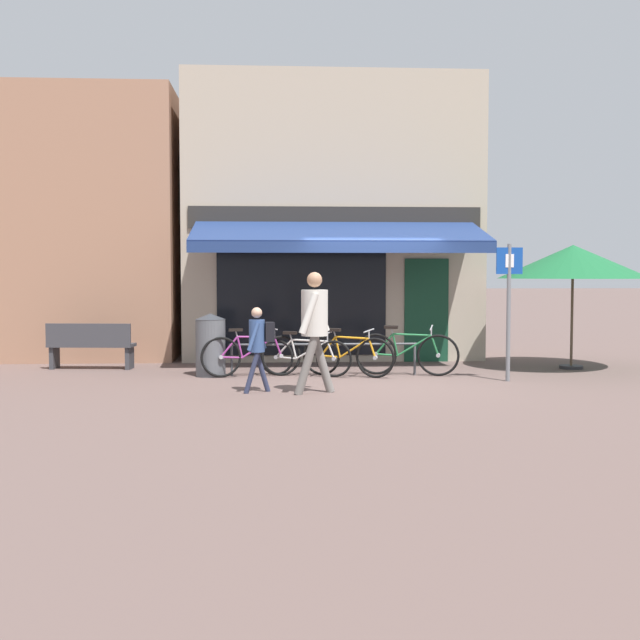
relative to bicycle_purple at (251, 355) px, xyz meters
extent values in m
plane|color=brown|center=(2.20, -0.66, -0.38)|extent=(160.00, 160.00, 0.00)
cube|color=tan|center=(1.65, 3.70, 2.58)|extent=(6.20, 3.00, 5.91)
cube|color=black|center=(0.97, 2.19, 0.87)|extent=(3.41, 0.04, 2.20)
cube|color=#143D28|center=(3.51, 2.19, 0.67)|extent=(0.90, 0.04, 2.10)
cube|color=#282623|center=(1.65, 2.18, 2.54)|extent=(5.89, 0.06, 0.44)
cube|color=navy|center=(1.65, 1.29, 2.22)|extent=(5.58, 1.83, 0.50)
cube|color=navy|center=(1.65, 0.39, 1.89)|extent=(5.58, 0.03, 0.20)
cube|color=#9E7056|center=(-5.57, 4.20, 2.43)|extent=(7.83, 4.00, 5.62)
cylinder|color=#47494F|center=(1.28, 0.12, 0.17)|extent=(3.35, 0.04, 0.04)
cylinder|color=#47494F|center=(-0.34, 0.12, -0.11)|extent=(0.04, 0.04, 0.55)
cylinder|color=#47494F|center=(2.91, 0.12, -0.11)|extent=(0.04, 0.04, 0.55)
torus|color=black|center=(0.53, 0.10, -0.03)|extent=(0.71, 0.20, 0.71)
cylinder|color=#9E9EA3|center=(0.53, 0.10, -0.03)|extent=(0.08, 0.07, 0.07)
torus|color=black|center=(-0.52, -0.10, -0.03)|extent=(0.71, 0.20, 0.71)
cylinder|color=#9E9EA3|center=(-0.52, -0.10, -0.03)|extent=(0.08, 0.07, 0.07)
cylinder|color=#892D7A|center=(0.13, 0.03, 0.13)|extent=(0.58, 0.15, 0.38)
cylinder|color=#892D7A|center=(0.09, 0.03, 0.31)|extent=(0.65, 0.15, 0.05)
cylinder|color=#892D7A|center=(-0.19, -0.03, 0.14)|extent=(0.11, 0.03, 0.37)
cylinder|color=#892D7A|center=(-0.33, -0.06, -0.04)|extent=(0.37, 0.10, 0.05)
cylinder|color=#892D7A|center=(-0.37, -0.06, 0.15)|extent=(0.32, 0.11, 0.37)
cylinder|color=#892D7A|center=(0.47, 0.09, 0.14)|extent=(0.15, 0.04, 0.34)
cylinder|color=#9E9EA3|center=(-0.25, -0.03, 0.37)|extent=(0.05, 0.03, 0.11)
cube|color=black|center=(-0.26, -0.03, 0.44)|extent=(0.25, 0.14, 0.05)
cylinder|color=#9E9EA3|center=(0.41, 0.09, 0.37)|extent=(0.03, 0.04, 0.14)
cylinder|color=#9E9EA3|center=(0.41, 0.09, 0.44)|extent=(0.12, 0.52, 0.05)
torus|color=black|center=(1.44, -0.18, -0.06)|extent=(0.63, 0.26, 0.65)
cylinder|color=#9E9EA3|center=(1.44, -0.18, -0.06)|extent=(0.09, 0.08, 0.07)
torus|color=black|center=(0.44, 0.17, -0.06)|extent=(0.63, 0.26, 0.65)
cylinder|color=#9E9EA3|center=(0.44, 0.17, -0.06)|extent=(0.09, 0.08, 0.07)
cylinder|color=#BCB7B2|center=(1.06, -0.05, 0.08)|extent=(0.57, 0.23, 0.35)
cylinder|color=#BCB7B2|center=(1.02, -0.04, 0.25)|extent=(0.63, 0.24, 0.05)
cylinder|color=#BCB7B2|center=(0.75, 0.06, 0.09)|extent=(0.12, 0.06, 0.34)
cylinder|color=#BCB7B2|center=(0.62, 0.11, -0.07)|extent=(0.36, 0.15, 0.05)
cylinder|color=#BCB7B2|center=(0.58, 0.12, 0.10)|extent=(0.31, 0.14, 0.34)
cylinder|color=#BCB7B2|center=(1.38, -0.16, 0.09)|extent=(0.15, 0.07, 0.31)
cylinder|color=#9E9EA3|center=(0.70, 0.07, 0.31)|extent=(0.06, 0.04, 0.11)
cube|color=black|center=(0.68, 0.07, 0.38)|extent=(0.26, 0.17, 0.05)
cylinder|color=#9E9EA3|center=(1.33, -0.15, 0.31)|extent=(0.03, 0.04, 0.14)
cylinder|color=#9E9EA3|center=(1.33, -0.15, 0.38)|extent=(0.19, 0.50, 0.03)
torus|color=black|center=(2.14, -0.32, -0.03)|extent=(0.67, 0.37, 0.70)
cylinder|color=#9E9EA3|center=(2.14, -0.32, -0.03)|extent=(0.09, 0.09, 0.07)
torus|color=black|center=(1.24, 0.11, -0.03)|extent=(0.67, 0.37, 0.70)
cylinder|color=#9E9EA3|center=(1.24, 0.11, -0.03)|extent=(0.09, 0.09, 0.07)
cylinder|color=orange|center=(1.80, -0.17, 0.12)|extent=(0.51, 0.29, 0.37)
cylinder|color=orange|center=(1.76, -0.16, 0.31)|extent=(0.57, 0.30, 0.05)
cylinder|color=orange|center=(1.52, -0.03, 0.13)|extent=(0.12, 0.06, 0.37)
cylinder|color=orange|center=(1.40, 0.03, -0.04)|extent=(0.33, 0.18, 0.05)
cylinder|color=orange|center=(1.36, 0.04, 0.14)|extent=(0.28, 0.18, 0.37)
cylinder|color=orange|center=(2.09, -0.31, 0.13)|extent=(0.15, 0.08, 0.34)
cylinder|color=#9E9EA3|center=(1.47, -0.02, 0.36)|extent=(0.06, 0.04, 0.11)
cube|color=black|center=(1.45, -0.02, 0.43)|extent=(0.26, 0.20, 0.05)
cylinder|color=#9E9EA3|center=(2.03, -0.29, 0.37)|extent=(0.04, 0.04, 0.14)
cylinder|color=#9E9EA3|center=(2.03, -0.30, 0.44)|extent=(0.25, 0.48, 0.05)
torus|color=black|center=(3.27, -0.15, -0.01)|extent=(0.75, 0.30, 0.74)
cylinder|color=#9E9EA3|center=(3.27, -0.15, -0.01)|extent=(0.08, 0.08, 0.08)
torus|color=black|center=(2.21, 0.13, -0.01)|extent=(0.75, 0.30, 0.74)
cylinder|color=#9E9EA3|center=(2.21, 0.13, -0.01)|extent=(0.08, 0.08, 0.08)
cylinder|color=#23703D|center=(2.87, -0.06, 0.15)|extent=(0.59, 0.22, 0.40)
cylinder|color=#23703D|center=(2.82, -0.07, 0.35)|extent=(0.66, 0.21, 0.05)
cylinder|color=#23703D|center=(2.54, 0.03, 0.16)|extent=(0.13, 0.05, 0.39)
cylinder|color=#23703D|center=(2.40, 0.08, -0.02)|extent=(0.38, 0.13, 0.05)
cylinder|color=#23703D|center=(2.36, 0.07, 0.17)|extent=(0.32, 0.15, 0.39)
cylinder|color=#23703D|center=(3.21, -0.15, 0.16)|extent=(0.16, 0.03, 0.36)
cylinder|color=#9E9EA3|center=(2.48, 0.02, 0.40)|extent=(0.05, 0.03, 0.11)
cube|color=black|center=(2.47, 0.02, 0.47)|extent=(0.26, 0.16, 0.06)
cylinder|color=#9E9EA3|center=(3.15, -0.16, 0.41)|extent=(0.04, 0.04, 0.14)
cylinder|color=#9E9EA3|center=(3.14, -0.17, 0.48)|extent=(0.16, 0.51, 0.07)
cylinder|color=slate|center=(0.88, -2.12, 0.05)|extent=(0.38, 0.14, 0.91)
cylinder|color=slate|center=(1.13, -1.90, 0.05)|extent=(0.38, 0.14, 0.91)
cylinder|color=beige|center=(1.01, -2.01, 0.83)|extent=(0.41, 0.41, 0.69)
sphere|color=#A87A5B|center=(1.01, -2.01, 1.33)|extent=(0.23, 0.23, 0.23)
cylinder|color=beige|center=(1.10, -1.78, 0.83)|extent=(0.33, 0.19, 0.62)
cylinder|color=beige|center=(0.91, -2.24, 0.83)|extent=(0.33, 0.19, 0.62)
cylinder|color=#282D47|center=(0.06, -1.95, -0.07)|extent=(0.26, 0.12, 0.64)
cylinder|color=#282D47|center=(0.22, -1.79, -0.07)|extent=(0.26, 0.12, 0.64)
cylinder|color=#334C7F|center=(0.14, -1.87, 0.48)|extent=(0.28, 0.28, 0.49)
sphere|color=tan|center=(0.14, -1.87, 0.83)|extent=(0.16, 0.16, 0.16)
cylinder|color=#334C7F|center=(0.19, -1.72, 0.48)|extent=(0.21, 0.14, 0.43)
cylinder|color=#334C7F|center=(0.10, -2.02, 0.48)|extent=(0.21, 0.14, 0.43)
cube|color=black|center=(0.33, -1.84, 0.54)|extent=(0.17, 0.22, 0.29)
cylinder|color=#515459|center=(-0.71, 0.13, 0.12)|extent=(0.52, 0.52, 1.00)
cone|color=#33353A|center=(-0.71, 0.13, 0.67)|extent=(0.53, 0.53, 0.10)
cylinder|color=slate|center=(4.31, -0.84, 0.76)|extent=(0.07, 0.07, 2.29)
cube|color=#14429E|center=(4.31, -0.85, 1.63)|extent=(0.44, 0.02, 0.44)
cube|color=white|center=(4.31, -0.87, 1.63)|extent=(0.14, 0.01, 0.22)
cylinder|color=#4C3D2D|center=(6.03, 0.83, 0.76)|extent=(0.05, 0.05, 2.29)
cone|color=#196033|center=(6.03, 0.83, 1.64)|extent=(2.79, 2.79, 0.63)
cylinder|color=#262628|center=(6.03, 0.83, -0.35)|extent=(0.44, 0.44, 0.06)
cube|color=#38383D|center=(-3.03, 1.33, 0.07)|extent=(1.64, 0.60, 0.06)
cube|color=#38383D|center=(-3.05, 1.14, 0.29)|extent=(1.60, 0.21, 0.40)
cube|color=#38383D|center=(-3.75, 1.40, -0.16)|extent=(0.12, 0.36, 0.45)
cube|color=#38383D|center=(-2.32, 1.26, -0.16)|extent=(0.12, 0.36, 0.45)
camera|label=1|loc=(0.39, -13.96, 1.43)|focal=45.00mm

